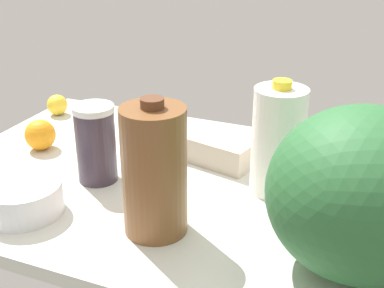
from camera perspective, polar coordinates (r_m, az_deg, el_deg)
countertop at (r=121.24cm, az=-0.00°, el=-4.96°), size 120.00×76.00×3.00cm
watermelon at (r=91.73cm, az=17.68°, el=-5.05°), size 31.64×31.64×29.05cm
egg_carton at (r=134.43cm, az=0.18°, el=0.33°), size 35.63×19.15×6.39cm
shaker_bottle at (r=120.79cm, az=-10.22°, el=0.07°), size 9.15×9.15×17.90cm
mixing_bowl at (r=114.03cm, az=-17.66°, el=-5.51°), size 16.37×16.37×6.50cm
milk_jug at (r=114.59cm, az=9.17°, el=0.34°), size 11.31×11.31×25.21cm
chocolate_milk_jug at (r=98.93cm, az=-4.04°, el=-2.89°), size 12.20×12.20×26.82cm
lime_by_jug at (r=139.79cm, az=17.25°, el=0.02°), size 5.82×5.82×5.82cm
lemon_near_front at (r=164.47cm, az=-14.18°, el=4.07°), size 6.07×6.07×6.07cm
orange_far_back at (r=141.63cm, az=-15.89°, el=0.96°), size 7.85×7.85×7.85cm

